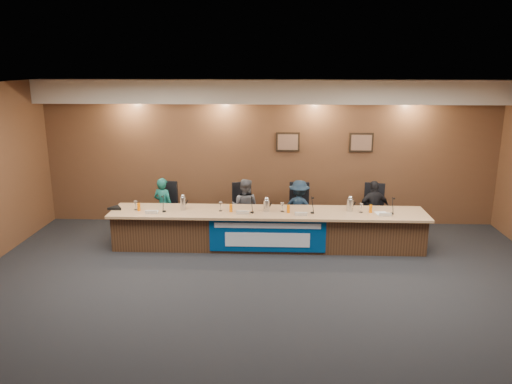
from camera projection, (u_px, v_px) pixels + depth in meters
floor at (265, 303)px, 7.57m from camera, size 10.00×10.00×0.00m
ceiling at (266, 89)px, 6.76m from camera, size 10.00×8.00×0.04m
wall_back at (269, 153)px, 11.04m from camera, size 10.00×0.04×3.20m
soffit at (270, 91)px, 10.45m from camera, size 10.00×0.50×0.50m
dais_body at (268, 230)px, 9.81m from camera, size 6.00×0.80×0.70m
dais_top at (268, 212)px, 9.66m from camera, size 6.10×0.95×0.05m
banner at (267, 236)px, 9.40m from camera, size 2.20×0.02×0.65m
banner_text_upper at (267, 226)px, 9.33m from camera, size 2.00×0.01×0.10m
banner_text_lower at (267, 240)px, 9.40m from camera, size 1.60×0.01×0.28m
wall_photo_left at (288, 142)px, 10.93m from camera, size 0.52×0.04×0.42m
wall_photo_right at (361, 142)px, 10.86m from camera, size 0.52×0.04×0.42m
panelist_a at (163, 206)px, 10.52m from camera, size 0.52×0.43×1.21m
panelist_b at (245, 207)px, 10.45m from camera, size 0.68×0.58×1.21m
panelist_c at (299, 208)px, 10.40m from camera, size 0.87×0.66×1.19m
panelist_d at (374, 209)px, 10.34m from camera, size 0.75×0.44×1.20m
office_chair_a at (165, 210)px, 10.64m from camera, size 0.57×0.57×0.08m
office_chair_b at (245, 211)px, 10.58m from camera, size 0.63×0.63×0.08m
office_chair_c at (299, 212)px, 10.53m from camera, size 0.50×0.50×0.08m
office_chair_d at (372, 213)px, 10.47m from camera, size 0.59×0.59×0.08m
nameplate_a at (151, 212)px, 9.46m from camera, size 0.24×0.08×0.10m
microphone_a at (164, 211)px, 9.62m from camera, size 0.07×0.07×0.02m
juice_glass_a at (139, 207)px, 9.67m from camera, size 0.06×0.06×0.15m
water_glass_a at (135, 205)px, 9.72m from camera, size 0.08×0.08×0.18m
nameplate_b at (243, 212)px, 9.44m from camera, size 0.24×0.08×0.10m
microphone_b at (252, 212)px, 9.55m from camera, size 0.07×0.07×0.02m
juice_glass_b at (231, 208)px, 9.60m from camera, size 0.06×0.06×0.15m
water_glass_b at (221, 207)px, 9.65m from camera, size 0.08×0.08×0.18m
nameplate_c at (301, 214)px, 9.35m from camera, size 0.24×0.08×0.10m
microphone_c at (312, 213)px, 9.53m from camera, size 0.07×0.07×0.02m
juice_glass_c at (288, 209)px, 9.55m from camera, size 0.06×0.06×0.15m
water_glass_c at (282, 207)px, 9.61m from camera, size 0.08×0.08×0.18m
nameplate_d at (385, 214)px, 9.31m from camera, size 0.24×0.08×0.10m
microphone_d at (392, 213)px, 9.49m from camera, size 0.07×0.07×0.02m
juice_glass_d at (371, 209)px, 9.55m from camera, size 0.06×0.06×0.15m
water_glass_d at (361, 208)px, 9.55m from camera, size 0.08×0.08×0.18m
carafe_left at (183, 203)px, 9.71m from camera, size 0.11×0.11×0.26m
carafe_mid at (267, 206)px, 9.63m from camera, size 0.12×0.12×0.22m
carafe_right at (350, 205)px, 9.63m from camera, size 0.13×0.13×0.24m
speakerphone at (116, 208)px, 9.78m from camera, size 0.32×0.32×0.05m
paper_stack at (382, 214)px, 9.48m from camera, size 0.26×0.33×0.01m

